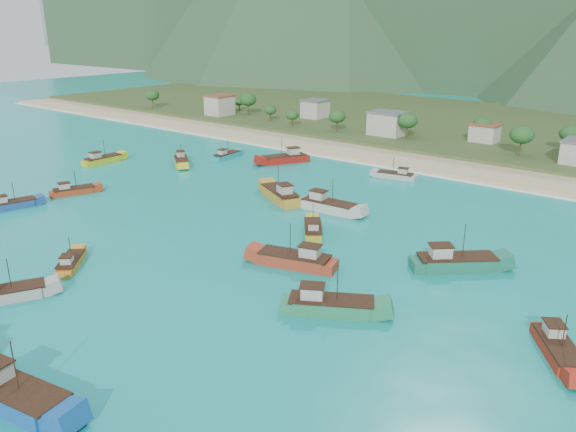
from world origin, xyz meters
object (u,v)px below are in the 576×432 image
Objects in this scene: boat_17 at (396,176)px; boat_0 at (14,396)px; boat_1 at (73,191)px; boat_10 at (455,263)px; boat_4 at (329,306)px; boat_27 at (11,205)px; boat_2 at (6,295)px; boat_19 at (280,195)px; boat_26 at (285,159)px; boat_15 at (227,156)px; boat_7 at (181,162)px; boat_12 at (71,264)px; boat_18 at (296,261)px; boat_14 at (313,230)px; boat_13 at (103,160)px; boat_22 at (558,350)px; boat_20 at (328,206)px.

boat_0 is at bearing 175.61° from boat_17.
boat_0 is 71.97m from boat_1.
boat_0 is at bearing -61.77° from boat_10.
boat_4 is 1.21× the size of boat_27.
boat_19 is at bearing 116.50° from boat_2.
boat_15 is at bearing 49.39° from boat_26.
boat_0 reaches higher than boat_26.
boat_27 is (-59.33, 28.71, -0.36)m from boat_0.
boat_1 is 44.08m from boat_15.
boat_4 reaches higher than boat_7.
boat_0 is 1.06× the size of boat_26.
boat_18 reaches higher than boat_12.
boat_10 is 1.25× the size of boat_17.
boat_17 is 82.10m from boat_27.
boat_1 is 59.64m from boat_18.
boat_26 is at bearing -162.65° from boat_10.
boat_1 is 1.00× the size of boat_17.
boat_26 reaches higher than boat_14.
boat_13 is 74.58m from boat_17.
boat_14 is 59.91m from boat_27.
boat_27 is at bearing 101.98° from boat_26.
boat_2 is 1.12× the size of boat_17.
boat_4 is at bearing -16.51° from boat_22.
boat_13 is 73.33m from boat_14.
boat_20 is (48.34, 24.70, 0.33)m from boat_1.
boat_0 is at bearing -51.75° from boat_4.
boat_7 is at bearing -101.34° from boat_20.
boat_26 reaches higher than boat_13.
boat_1 is at bearing -47.31° from boat_13.
boat_18 is at bearing 99.18° from boat_7.
boat_13 is at bearing 67.07° from boat_26.
boat_2 is 42.12m from boat_4.
boat_18 is 61.67m from boat_27.
boat_18 is at bearing -15.41° from boat_13.
boat_18 is at bearing 21.59° from boat_20.
boat_13 is at bearing -135.78° from boat_10.
boat_17 is 55.20m from boat_18.
boat_17 is (-11.80, 95.64, -0.40)m from boat_0.
boat_1 reaches higher than boat_12.
boat_14 is 41.72m from boat_17.
boat_2 is 84.43m from boat_26.
boat_15 is (4.11, 12.16, -0.12)m from boat_7.
boat_13 is at bearing -19.21° from boat_7.
boat_12 is 0.83× the size of boat_14.
boat_4 reaches higher than boat_14.
boat_2 is at bearing -6.01° from boat_22.
boat_18 reaches higher than boat_7.
boat_14 is 12.92m from boat_20.
boat_4 is at bearing -18.61° from boat_13.
boat_18 is (0.90, 41.92, -0.09)m from boat_0.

